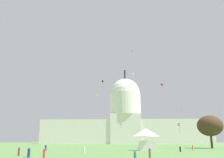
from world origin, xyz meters
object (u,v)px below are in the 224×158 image
(tree_east_near, at_px, (210,126))
(person_black_front_center, at_px, (180,149))
(person_maroon_lawn_far_left, at_px, (19,152))
(person_navy_deep_crowd, at_px, (46,148))
(kite_white_high, at_px, (133,74))
(kite_green_high, at_px, (132,51))
(kite_black_high, at_px, (103,81))
(person_teal_mid_left, at_px, (135,157))
(kite_yellow_high, at_px, (97,95))
(kite_violet_mid, at_px, (182,112))
(person_white_mid_right, at_px, (84,150))
(kite_pink_mid, at_px, (105,115))
(person_navy_near_tree_east, at_px, (29,153))
(person_orange_near_tent, at_px, (193,148))
(kite_red_mid, at_px, (162,85))
(kite_magenta_low, at_px, (179,125))
(person_olive_front_right, at_px, (150,154))
(kite_turquoise_low, at_px, (121,124))
(person_red_mid_center, at_px, (44,153))
(event_tent, at_px, (146,139))
(capitol_building, at_px, (126,121))

(tree_east_near, distance_m, person_black_front_center, 36.58)
(person_maroon_lawn_far_left, bearing_deg, person_navy_deep_crowd, 162.80)
(person_black_front_center, distance_m, kite_white_high, 133.83)
(person_black_front_center, height_order, kite_green_high, kite_green_high)
(kite_black_high, bearing_deg, kite_green_high, 157.19)
(person_teal_mid_left, xyz_separation_m, kite_yellow_high, (-21.85, 149.11, 36.52))
(kite_white_high, bearing_deg, kite_violet_mid, 159.39)
(person_white_mid_right, height_order, kite_pink_mid, kite_pink_mid)
(person_navy_near_tree_east, relative_size, kite_black_high, 1.40)
(person_orange_near_tent, bearing_deg, person_teal_mid_left, -147.14)
(tree_east_near, xyz_separation_m, kite_yellow_high, (-53.62, 87.24, 28.90))
(kite_red_mid, bearing_deg, person_navy_near_tree_east, -80.75)
(kite_magenta_low, distance_m, kite_red_mid, 32.25)
(kite_red_mid, bearing_deg, kite_pink_mid, 151.87)
(kite_white_high, height_order, kite_red_mid, kite_white_high)
(person_black_front_center, bearing_deg, kite_pink_mid, 163.72)
(person_olive_front_right, distance_m, person_black_front_center, 26.78)
(person_black_front_center, relative_size, kite_red_mid, 1.07)
(tree_east_near, relative_size, person_maroon_lawn_far_left, 7.50)
(kite_yellow_high, bearing_deg, kite_white_high, 167.50)
(tree_east_near, height_order, person_navy_near_tree_east, tree_east_near)
(kite_turquoise_low, bearing_deg, person_black_front_center, 161.94)
(person_red_mid_center, xyz_separation_m, kite_red_mid, (32.64, 76.77, 29.40))
(kite_green_high, bearing_deg, event_tent, -128.66)
(person_black_front_center, xyz_separation_m, person_navy_deep_crowd, (-36.08, 3.44, 0.13))
(person_olive_front_right, distance_m, person_red_mid_center, 17.11)
(capitol_building, xyz_separation_m, kite_turquoise_low, (-3.47, -51.05, -6.01))
(person_black_front_center, xyz_separation_m, kite_violet_mid, (25.26, 98.96, 21.13))
(tree_east_near, relative_size, person_black_front_center, 8.37)
(kite_green_high, bearing_deg, kite_red_mid, 11.55)
(kite_red_mid, bearing_deg, kite_magenta_low, -51.71)
(kite_pink_mid, bearing_deg, person_navy_deep_crowd, -112.51)
(event_tent, bearing_deg, kite_pink_mid, 103.46)
(person_olive_front_right, relative_size, kite_red_mid, 1.28)
(person_navy_deep_crowd, distance_m, kite_white_high, 133.86)
(tree_east_near, height_order, person_black_front_center, tree_east_near)
(capitol_building, bearing_deg, event_tent, -88.07)
(person_red_mid_center, bearing_deg, person_navy_near_tree_east, 43.06)
(event_tent, xyz_separation_m, person_white_mid_right, (-15.52, -16.75, -2.47))
(person_olive_front_right, xyz_separation_m, kite_turquoise_low, (-5.81, 125.45, 12.87))
(person_red_mid_center, distance_m, kite_white_high, 157.17)
(kite_yellow_high, bearing_deg, person_teal_mid_left, 77.44)
(event_tent, bearing_deg, kite_red_mid, 76.39)
(kite_yellow_high, bearing_deg, kite_red_mid, 100.82)
(person_black_front_center, xyz_separation_m, kite_green_high, (-10.83, 23.57, 36.22))
(kite_magenta_low, distance_m, kite_black_high, 65.76)
(person_teal_mid_left, xyz_separation_m, person_white_mid_right, (-10.42, 23.05, 0.05))
(kite_black_high, xyz_separation_m, kite_violet_mid, (52.31, 22.03, -16.43))
(kite_yellow_high, relative_size, kite_turquoise_low, 1.02)
(tree_east_near, xyz_separation_m, person_teal_mid_left, (-31.77, -61.86, -7.62))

